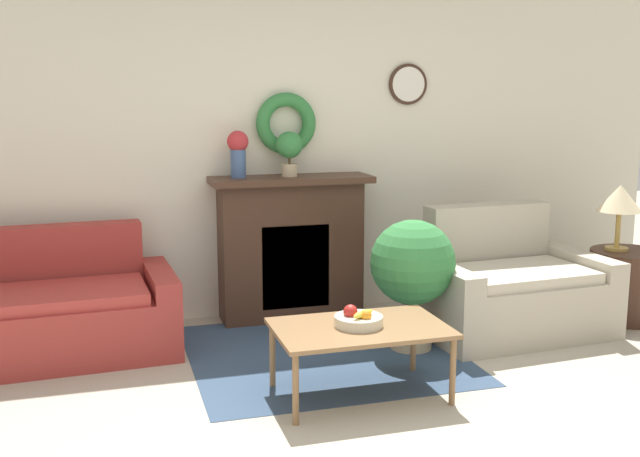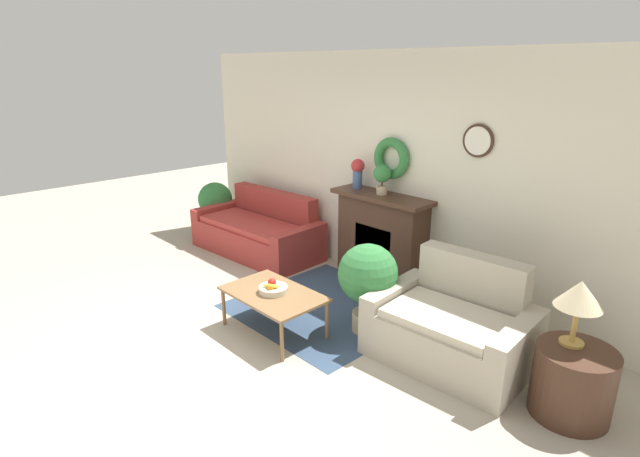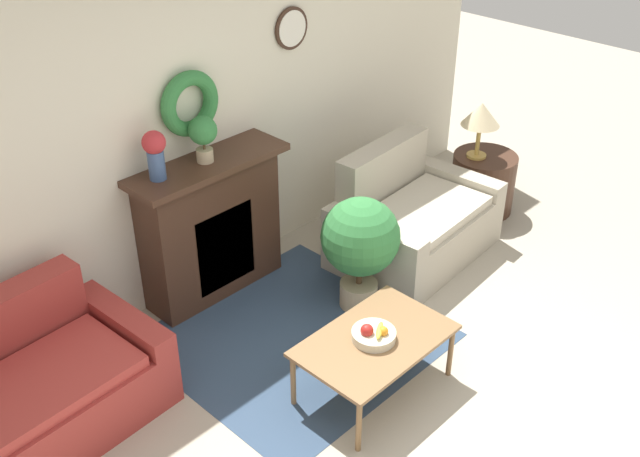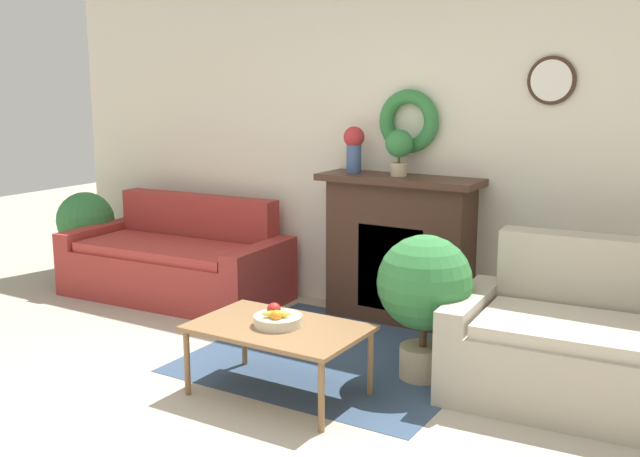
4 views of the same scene
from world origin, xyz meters
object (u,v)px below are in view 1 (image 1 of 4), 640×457
coffee_table (360,332)px  potted_plant_floor_by_loveseat (413,268)px  vase_on_mantel_left (238,150)px  potted_plant_on_mantel (289,148)px  couch_left (30,314)px  side_table_by_loveseat (627,285)px  table_lamp (620,200)px  fruit_bowl (358,319)px  fireplace (291,247)px  loveseat_right (508,290)px

coffee_table → potted_plant_floor_by_loveseat: size_ratio=1.10×
vase_on_mantel_left → potted_plant_on_mantel: bearing=-2.9°
couch_left → potted_plant_floor_by_loveseat: (2.52, -0.58, 0.28)m
side_table_by_loveseat → potted_plant_floor_by_loveseat: potted_plant_floor_by_loveseat is taller
table_lamp → vase_on_mantel_left: size_ratio=1.45×
fruit_bowl → potted_plant_floor_by_loveseat: (0.63, 0.67, 0.11)m
side_table_by_loveseat → potted_plant_on_mantel: bearing=162.9°
table_lamp → vase_on_mantel_left: 2.96m
couch_left → vase_on_mantel_left: 1.86m
potted_plant_floor_by_loveseat → fireplace: bearing=123.1°
fireplace → vase_on_mantel_left: 0.86m
coffee_table → vase_on_mantel_left: vase_on_mantel_left is taller
fireplace → potted_plant_floor_by_loveseat: size_ratio=1.37×
fruit_bowl → table_lamp: bearing=20.1°
fruit_bowl → side_table_by_loveseat: 2.66m
loveseat_right → fruit_bowl: bearing=-153.9°
coffee_table → table_lamp: bearing=20.2°
coffee_table → vase_on_mantel_left: (-0.40, 1.64, 0.94)m
fireplace → fruit_bowl: fireplace is taller
fireplace → couch_left: size_ratio=0.64×
side_table_by_loveseat → vase_on_mantel_left: 3.20m
potted_plant_floor_by_loveseat → table_lamp: bearing=6.9°
fireplace → side_table_by_loveseat: (2.51, -0.79, -0.29)m
fruit_bowl → vase_on_mantel_left: bearing=103.6°
side_table_by_loveseat → fireplace: bearing=162.5°
loveseat_right → potted_plant_on_mantel: 1.96m
table_lamp → potted_plant_on_mantel: 2.58m
couch_left → coffee_table: bearing=-36.6°
fruit_bowl → potted_plant_on_mantel: bearing=90.1°
side_table_by_loveseat → potted_plant_on_mantel: (-2.52, 0.78, 1.06)m
fireplace → table_lamp: fireplace is taller
vase_on_mantel_left → fruit_bowl: bearing=-76.4°
couch_left → potted_plant_on_mantel: potted_plant_on_mantel is taller
couch_left → fruit_bowl: size_ratio=6.83×
couch_left → potted_plant_floor_by_loveseat: 2.60m
fireplace → couch_left: bearing=-168.8°
fruit_bowl → table_lamp: (2.45, 0.89, 0.48)m
couch_left → loveseat_right: loveseat_right is taller
couch_left → vase_on_mantel_left: size_ratio=5.49×
couch_left → side_table_by_loveseat: bearing=-8.6°
loveseat_right → fruit_bowl: (-1.48, -0.85, 0.16)m
potted_plant_floor_by_loveseat → vase_on_mantel_left: bearing=136.8°
fruit_bowl → potted_plant_on_mantel: 1.83m
fruit_bowl → table_lamp: 2.65m
couch_left → potted_plant_floor_by_loveseat: size_ratio=2.14×
coffee_table → potted_plant_floor_by_loveseat: (0.62, 0.68, 0.19)m
couch_left → loveseat_right: size_ratio=1.38×
loveseat_right → fireplace: bearing=148.4°
potted_plant_on_mantel → fireplace: bearing=55.8°
fireplace → couch_left: fireplace is taller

